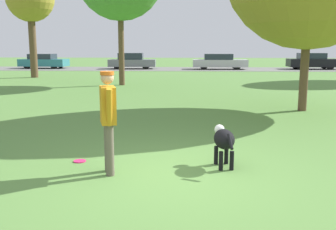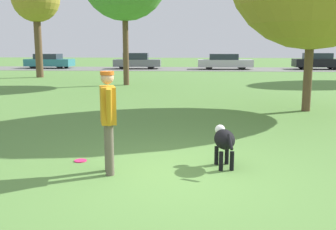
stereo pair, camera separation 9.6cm
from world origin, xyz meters
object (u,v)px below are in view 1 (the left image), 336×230
frisbee (80,161)px  parked_car_silver (219,62)px  dog (224,140)px  parked_car_teal (44,61)px  person (108,114)px  parked_car_black (312,61)px  parked_car_grey (132,61)px

frisbee → parked_car_silver: (4.36, 27.24, 0.63)m
dog → parked_car_teal: 30.96m
person → parked_car_teal: person is taller
frisbee → dog: bearing=-3.2°
parked_car_teal → parked_car_silver: (15.38, -0.50, 0.02)m
dog → frisbee: (-2.45, 0.14, -0.44)m
parked_car_teal → parked_car_black: parked_car_black is taller
dog → parked_car_grey: parked_car_grey is taller
parked_car_silver → parked_car_grey: bearing=178.4°
dog → parked_car_silver: size_ratio=0.20×
parked_car_silver → parked_car_teal: bearing=178.2°
parked_car_grey → parked_car_teal: bearing=175.3°
parked_car_grey → parked_car_silver: (7.50, -0.22, -0.02)m
parked_car_teal → parked_car_grey: 7.89m
parked_car_grey → person: bearing=-85.0°
frisbee → person: bearing=-42.2°
parked_car_grey → parked_car_silver: parked_car_grey is taller
person → frisbee: size_ratio=7.42×
parked_car_teal → parked_car_grey: bearing=-0.2°
dog → parked_car_silver: 27.44m
person → frisbee: person is taller
parked_car_teal → parked_car_black: 23.26m
parked_car_silver → person: bearing=-97.5°
dog → parked_car_grey: (-5.59, 27.60, 0.21)m
dog → parked_car_teal: size_ratio=0.23×
frisbee → parked_car_black: (12.24, 27.75, 0.66)m
parked_car_grey → dog: bearing=-81.2°
dog → frisbee: bearing=77.4°
person → parked_car_black: size_ratio=0.39×
dog → parked_car_teal: parked_car_teal is taller
frisbee → parked_car_teal: parked_car_teal is taller
parked_car_silver → parked_car_black: bearing=3.8°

